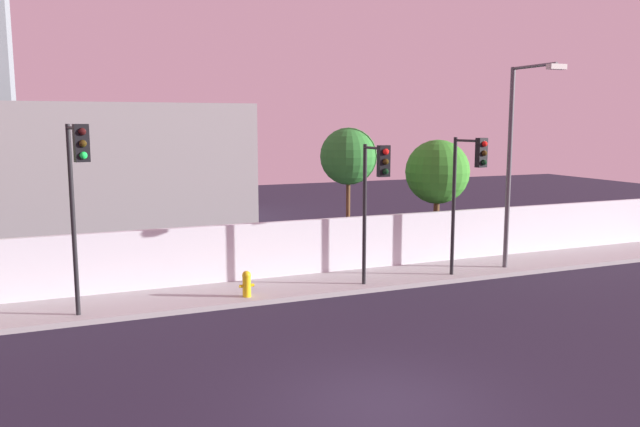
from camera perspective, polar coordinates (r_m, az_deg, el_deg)
name	(u,v)px	position (r m, az deg, el deg)	size (l,w,h in m)	color
ground_plane	(385,407)	(12.03, 5.91, -17.02)	(80.00, 80.00, 0.00)	black
sidewalk	(255,292)	(19.18, -5.86, -7.06)	(36.00, 2.40, 0.15)	#9C9C9C
perimeter_wall	(243,252)	(20.16, -6.95, -3.47)	(36.00, 0.18, 1.80)	silver
traffic_light_left	(375,184)	(18.63, 5.00, 2.67)	(0.34, 1.40, 4.33)	black
traffic_light_center	(77,179)	(16.60, -21.11, 2.90)	(0.51, 1.31, 4.94)	black
traffic_light_right	(469,176)	(20.36, 13.30, 3.30)	(0.42, 1.39, 4.50)	black
street_lamp_curbside	(516,150)	(22.08, 17.29, 5.49)	(0.60, 2.24, 6.79)	#4C4C51
fire_hydrant	(247,283)	(18.31, -6.66, -6.25)	(0.44, 0.26, 0.76)	gold
roadside_tree_midleft	(348,157)	(22.00, 2.58, 5.14)	(1.99, 1.99, 4.95)	brown
roadside_tree_midright	(437,172)	(23.81, 10.58, 3.69)	(2.38, 2.38, 4.49)	brown
low_building_distant	(87,165)	(33.13, -20.36, 4.10)	(15.73, 6.00, 6.03)	gray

